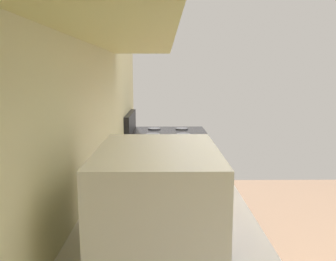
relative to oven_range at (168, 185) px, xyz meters
The scene contains 5 objects.
wall_back 1.67m from the oven_range, 164.41° to the left, with size 3.85×0.12×2.59m, color beige.
oven_range is the anchor object (origin of this frame).
microwave 1.97m from the oven_range, behind, with size 0.46×0.34×0.30m.
bowl 0.74m from the oven_range, behind, with size 0.18×0.18×0.07m.
kettle 1.49m from the oven_range, behind, with size 0.21×0.15×0.17m.
Camera 1 is at (-1.43, 1.19, 1.40)m, focal length 37.10 mm.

